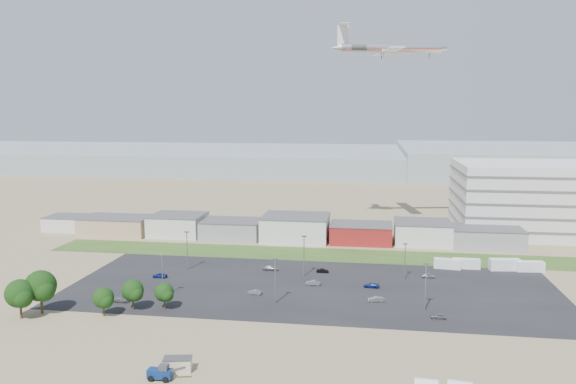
% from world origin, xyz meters
% --- Properties ---
extents(ground, '(700.00, 700.00, 0.00)m').
position_xyz_m(ground, '(0.00, 0.00, 0.00)').
color(ground, '#807251').
rests_on(ground, ground).
extents(parking_lot, '(120.00, 50.00, 0.01)m').
position_xyz_m(parking_lot, '(5.00, 20.00, 0.01)').
color(parking_lot, black).
rests_on(parking_lot, ground).
extents(grass_strip, '(160.00, 16.00, 0.02)m').
position_xyz_m(grass_strip, '(0.00, 52.00, 0.01)').
color(grass_strip, '#2C481B').
rests_on(grass_strip, ground).
extents(hills_backdrop, '(700.00, 200.00, 9.00)m').
position_xyz_m(hills_backdrop, '(40.00, 315.00, 4.50)').
color(hills_backdrop, gray).
rests_on(hills_backdrop, ground).
extents(building_row, '(170.00, 20.00, 8.00)m').
position_xyz_m(building_row, '(-17.00, 71.00, 4.00)').
color(building_row, silver).
rests_on(building_row, ground).
extents(parking_garage, '(80.00, 40.00, 25.00)m').
position_xyz_m(parking_garage, '(90.00, 95.00, 12.50)').
color(parking_garage, silver).
rests_on(parking_garage, ground).
extents(portable_shed, '(5.12, 3.28, 2.39)m').
position_xyz_m(portable_shed, '(-12.34, -28.67, 1.20)').
color(portable_shed, beige).
rests_on(portable_shed, ground).
extents(telehandler, '(6.41, 2.21, 2.66)m').
position_xyz_m(telehandler, '(-14.17, -31.97, 1.33)').
color(telehandler, navy).
rests_on(telehandler, ground).
extents(storage_tank_nw, '(3.75, 2.10, 2.17)m').
position_xyz_m(storage_tank_nw, '(28.23, -29.37, 1.08)').
color(storage_tank_nw, silver).
rests_on(storage_tank_nw, ground).
extents(box_trailer_a, '(7.43, 3.14, 2.70)m').
position_xyz_m(box_trailer_a, '(40.34, 41.92, 1.35)').
color(box_trailer_a, silver).
rests_on(box_trailer_a, ground).
extents(box_trailer_b, '(7.32, 2.39, 2.73)m').
position_xyz_m(box_trailer_b, '(45.56, 42.83, 1.37)').
color(box_trailer_b, silver).
rests_on(box_trailer_b, ground).
extents(box_trailer_c, '(8.52, 3.56, 3.10)m').
position_xyz_m(box_trailer_c, '(55.73, 42.67, 1.55)').
color(box_trailer_c, silver).
rests_on(box_trailer_c, ground).
extents(box_trailer_d, '(7.56, 3.07, 2.76)m').
position_xyz_m(box_trailer_d, '(62.23, 42.42, 1.38)').
color(box_trailer_d, silver).
rests_on(box_trailer_d, ground).
extents(tree_far_left, '(6.38, 6.38, 9.57)m').
position_xyz_m(tree_far_left, '(-53.16, -10.39, 4.79)').
color(tree_far_left, black).
rests_on(tree_far_left, ground).
extents(tree_left, '(7.14, 7.14, 10.72)m').
position_xyz_m(tree_left, '(-50.64, -6.83, 5.36)').
color(tree_left, black).
rests_on(tree_left, ground).
extents(tree_mid, '(4.76, 4.76, 7.15)m').
position_xyz_m(tree_mid, '(-36.58, -6.53, 3.57)').
color(tree_mid, black).
rests_on(tree_mid, ground).
extents(tree_right, '(5.09, 5.09, 7.64)m').
position_xyz_m(tree_right, '(-32.10, -1.80, 3.82)').
color(tree_right, black).
rests_on(tree_right, ground).
extents(tree_near, '(4.44, 4.44, 6.66)m').
position_xyz_m(tree_near, '(-25.42, -0.38, 3.33)').
color(tree_near, black).
rests_on(tree_near, ground).
extents(lightpole_front_l, '(1.17, 0.49, 9.98)m').
position_xyz_m(lightpole_front_l, '(-28.77, 7.38, 4.99)').
color(lightpole_front_l, slate).
rests_on(lightpole_front_l, ground).
extents(lightpole_front_m, '(1.22, 0.51, 10.40)m').
position_xyz_m(lightpole_front_m, '(-1.96, 6.94, 5.20)').
color(lightpole_front_m, slate).
rests_on(lightpole_front_m, ground).
extents(lightpole_front_r, '(1.25, 0.52, 10.59)m').
position_xyz_m(lightpole_front_r, '(31.21, 7.21, 5.30)').
color(lightpole_front_r, slate).
rests_on(lightpole_front_r, ground).
extents(lightpole_back_l, '(1.25, 0.52, 10.64)m').
position_xyz_m(lightpole_back_l, '(-30.54, 30.33, 5.32)').
color(lightpole_back_l, slate).
rests_on(lightpole_back_l, ground).
extents(lightpole_back_m, '(1.28, 0.53, 10.89)m').
position_xyz_m(lightpole_back_m, '(1.94, 28.74, 5.45)').
color(lightpole_back_m, slate).
rests_on(lightpole_back_m, ground).
extents(lightpole_back_r, '(1.12, 0.47, 9.49)m').
position_xyz_m(lightpole_back_r, '(28.07, 29.86, 4.74)').
color(lightpole_back_r, slate).
rests_on(lightpole_back_r, ground).
extents(airliner, '(47.86, 36.96, 12.74)m').
position_xyz_m(airliner, '(24.93, 92.57, 65.16)').
color(airliner, silver).
extents(parked_car_1, '(3.79, 1.76, 1.20)m').
position_xyz_m(parked_car_1, '(20.67, 11.30, 0.60)').
color(parked_car_1, '#A5A5AA').
rests_on(parked_car_1, ground).
extents(parked_car_2, '(3.19, 1.30, 1.08)m').
position_xyz_m(parked_car_2, '(33.59, 2.64, 0.54)').
color(parked_car_2, '#595B5E').
rests_on(parked_car_2, ground).
extents(parked_car_4, '(3.46, 1.50, 1.11)m').
position_xyz_m(parked_car_4, '(-7.82, 12.25, 0.55)').
color(parked_car_4, '#595B5E').
rests_on(parked_car_4, ground).
extents(parked_car_5, '(3.76, 1.53, 1.28)m').
position_xyz_m(parked_car_5, '(-35.19, 21.80, 0.64)').
color(parked_car_5, navy).
rests_on(parked_car_5, ground).
extents(parked_car_6, '(4.46, 2.09, 1.26)m').
position_xyz_m(parked_car_6, '(-7.76, 32.91, 0.63)').
color(parked_car_6, '#A5A5AA').
rests_on(parked_car_6, ground).
extents(parked_car_7, '(3.77, 1.47, 1.22)m').
position_xyz_m(parked_car_7, '(5.16, 21.47, 0.61)').
color(parked_car_7, '#595B5E').
rests_on(parked_car_7, ground).
extents(parked_car_8, '(3.49, 1.46, 1.18)m').
position_xyz_m(parked_car_8, '(34.35, 32.15, 0.59)').
color(parked_car_8, '#A5A5AA').
rests_on(parked_car_8, ground).
extents(parked_car_10, '(4.20, 1.77, 1.21)m').
position_xyz_m(parked_car_10, '(-36.97, 2.42, 0.60)').
color(parked_car_10, '#595B5E').
rests_on(parked_car_10, ground).
extents(parked_car_11, '(3.33, 1.23, 1.09)m').
position_xyz_m(parked_car_11, '(6.53, 32.79, 0.54)').
color(parked_car_11, black).
rests_on(parked_car_11, ground).
extents(parked_car_12, '(3.96, 1.93, 1.11)m').
position_xyz_m(parked_car_12, '(19.62, 21.65, 0.55)').
color(parked_car_12, navy).
rests_on(parked_car_12, ground).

